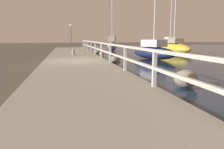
{
  "coord_description": "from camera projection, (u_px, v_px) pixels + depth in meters",
  "views": [
    {
      "loc": [
        -0.57,
        -12.77,
        1.56
      ],
      "look_at": [
        1.56,
        -2.77,
        -0.16
      ],
      "focal_mm": 35.0,
      "sensor_mm": 36.0,
      "label": 1
    }
  ],
  "objects": [
    {
      "name": "ground_plane",
      "position": [
        76.0,
        65.0,
        12.69
      ],
      "size": [
        120.0,
        120.0,
        0.0
      ],
      "primitive_type": "plane",
      "color": "#4C473D"
    },
    {
      "name": "sailboat_blue",
      "position": [
        170.0,
        45.0,
        26.14
      ],
      "size": [
        1.82,
        4.14,
        6.97
      ],
      "rotation": [
        0.0,
        0.0,
        -0.13
      ],
      "color": "#2D4C9E",
      "rests_on": "water_surface"
    },
    {
      "name": "boulder_water_edge",
      "position": [
        97.0,
        52.0,
        21.05
      ],
      "size": [
        0.62,
        0.55,
        0.46
      ],
      "color": "gray",
      "rests_on": "ground"
    },
    {
      "name": "boulder_mid_strip",
      "position": [
        114.0,
        60.0,
        13.63
      ],
      "size": [
        0.56,
        0.5,
        0.42
      ],
      "color": "gray",
      "rests_on": "ground"
    },
    {
      "name": "railing",
      "position": [
        105.0,
        48.0,
        12.89
      ],
      "size": [
        0.1,
        32.5,
        1.01
      ],
      "color": "beige",
      "rests_on": "dock_walkway"
    },
    {
      "name": "boulder_far_strip",
      "position": [
        101.0,
        54.0,
        19.48
      ],
      "size": [
        0.44,
        0.39,
        0.33
      ],
      "color": "gray",
      "rests_on": "ground"
    },
    {
      "name": "boulder_upstream",
      "position": [
        186.0,
        79.0,
        6.88
      ],
      "size": [
        0.76,
        0.69,
        0.57
      ],
      "color": "gray",
      "rests_on": "ground"
    },
    {
      "name": "sailboat_navy",
      "position": [
        154.0,
        52.0,
        15.82
      ],
      "size": [
        2.92,
        4.2,
        4.49
      ],
      "rotation": [
        0.0,
        0.0,
        0.39
      ],
      "color": "#192347",
      "rests_on": "water_surface"
    },
    {
      "name": "dock_lamp",
      "position": [
        71.0,
        31.0,
        23.69
      ],
      "size": [
        0.25,
        0.25,
        2.78
      ],
      "color": "#514C47",
      "rests_on": "dock_walkway"
    },
    {
      "name": "sailboat_gray",
      "position": [
        112.0,
        45.0,
        25.91
      ],
      "size": [
        2.03,
        3.21,
        6.6
      ],
      "rotation": [
        0.0,
        0.0,
        -0.36
      ],
      "color": "gray",
      "rests_on": "water_surface"
    },
    {
      "name": "dock_walkway",
      "position": [
        76.0,
        63.0,
        12.67
      ],
      "size": [
        3.68,
        36.0,
        0.25
      ],
      "color": "gray",
      "rests_on": "ground"
    },
    {
      "name": "mooring_bollard",
      "position": [
        73.0,
        52.0,
        16.54
      ],
      "size": [
        0.23,
        0.23,
        0.51
      ],
      "color": "gray",
      "rests_on": "dock_walkway"
    },
    {
      "name": "sailboat_yellow",
      "position": [
        174.0,
        48.0,
        21.04
      ],
      "size": [
        2.39,
        4.65,
        6.43
      ],
      "rotation": [
        0.0,
        0.0,
        0.2
      ],
      "color": "gold",
      "rests_on": "water_surface"
    },
    {
      "name": "boulder_downstream",
      "position": [
        117.0,
        58.0,
        15.18
      ],
      "size": [
        0.45,
        0.4,
        0.34
      ],
      "color": "slate",
      "rests_on": "ground"
    }
  ]
}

